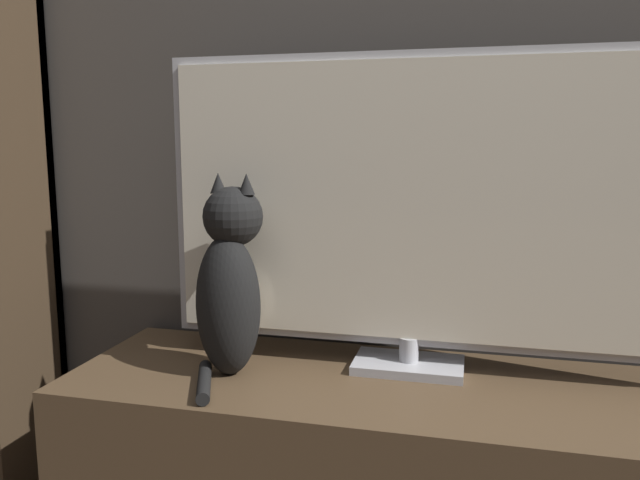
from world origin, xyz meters
TOP-DOWN VIEW (x-y plane):
  - wall_back at (0.00, 1.22)m, footprint 4.80×0.05m
  - tv at (-0.04, 1.04)m, footprint 1.11×0.15m
  - cat at (-0.42, 0.92)m, footprint 0.17×0.29m

SIDE VIEW (x-z plane):
  - cat at x=-0.42m, z-range 0.48..0.93m
  - tv at x=-0.04m, z-range 0.52..1.22m
  - wall_back at x=0.00m, z-range 0.00..2.60m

